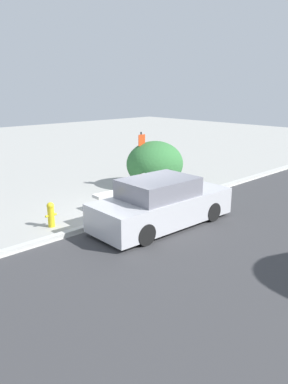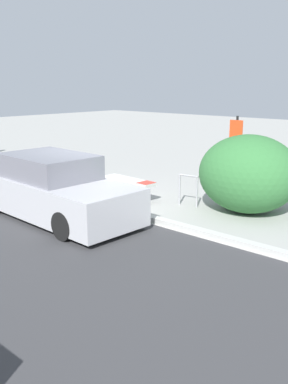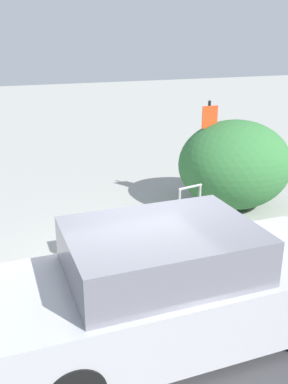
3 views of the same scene
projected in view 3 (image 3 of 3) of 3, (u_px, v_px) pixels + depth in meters
ground_plane at (137, 283)px, 6.50m from camera, size 60.00×60.00×0.00m
curb at (137, 280)px, 6.48m from camera, size 60.00×0.20×0.13m
bench at (120, 224)px, 7.35m from camera, size 1.69×0.50×0.56m
bike_rack at (190, 201)px, 8.36m from camera, size 0.55×0.14×0.83m
sign_post at (208, 144)px, 9.08m from camera, size 0.36×0.08×2.30m
shrub_hedge at (234, 164)px, 9.19m from camera, size 2.45×2.28×1.90m
parked_car_near at (172, 288)px, 5.16m from camera, size 4.58×1.87×1.48m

